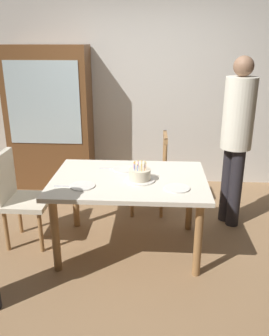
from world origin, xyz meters
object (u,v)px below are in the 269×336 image
plate_near_celebrant (82,186)px  plate_near_guest (177,188)px  china_cabinet (50,119)px  chair_upholstered (17,194)px  birthday_cake (140,175)px  person_guest (237,133)px  dining_table (129,187)px  plate_far_side (124,169)px  chair_spindle_back (150,175)px

plate_near_celebrant → plate_near_guest: 0.83m
china_cabinet → plate_near_guest: bearing=-47.8°
china_cabinet → chair_upholstered: bearing=-87.1°
birthday_cake → plate_near_celebrant: bearing=-161.1°
chair_upholstered → china_cabinet: bearing=92.9°
plate_near_guest → person_guest: 1.08m
birthday_cake → chair_upholstered: size_ratio=0.29×
dining_table → person_guest: bearing=28.5°
dining_table → china_cabinet: china_cabinet is taller
plate_far_side → plate_near_guest: bearing=-41.9°
chair_spindle_back → person_guest: person_guest is taller
birthday_cake → chair_spindle_back: (0.08, 0.88, -0.34)m
birthday_cake → china_cabinet: china_cabinet is taller
plate_near_guest → chair_upholstered: (-1.54, 0.27, -0.22)m
plate_near_celebrant → person_guest: bearing=28.8°
chair_spindle_back → china_cabinet: 1.63m
person_guest → dining_table: bearing=-151.5°
plate_far_side → chair_spindle_back: chair_spindle_back is taller
chair_upholstered → china_cabinet: (-0.08, 1.51, 0.42)m
plate_near_celebrant → china_cabinet: china_cabinet is taller
birthday_cake → person_guest: bearing=33.2°
birthday_cake → plate_far_side: birthday_cake is taller
plate_far_side → person_guest: person_guest is taller
plate_near_guest → chair_upholstered: 1.58m
plate_near_celebrant → chair_upholstered: chair_upholstered is taller
plate_near_celebrant → chair_spindle_back: size_ratio=0.23×
person_guest → plate_near_guest: bearing=-128.8°
plate_near_celebrant → chair_spindle_back: bearing=61.1°
plate_far_side → china_cabinet: size_ratio=0.12×
plate_near_guest → chair_spindle_back: bearing=103.4°
birthday_cake → plate_near_guest: bearing=-27.3°
plate_near_celebrant → chair_spindle_back: chair_spindle_back is taller
plate_near_celebrant → chair_upholstered: 0.79m
china_cabinet → plate_far_side: bearing=-50.1°
dining_table → plate_far_side: 0.26m
plate_near_celebrant → china_cabinet: size_ratio=0.12×
chair_spindle_back → china_cabinet: size_ratio=0.50×
plate_near_celebrant → china_cabinet: bearing=113.9°
chair_spindle_back → person_guest: bearing=-14.5°
plate_far_side → plate_near_guest: 0.67m
person_guest → china_cabinet: 2.47m
plate_near_guest → china_cabinet: bearing=132.2°
birthday_cake → chair_spindle_back: 0.94m
chair_upholstered → china_cabinet: china_cabinet is taller
plate_near_celebrant → dining_table: bearing=29.7°
plate_near_celebrant → plate_far_side: (0.32, 0.45, 0.00)m
plate_near_guest → chair_upholstered: size_ratio=0.23×
china_cabinet → person_guest: bearing=-23.1°
plate_near_celebrant → person_guest: (1.48, 0.81, 0.29)m
plate_far_side → person_guest: bearing=17.4°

